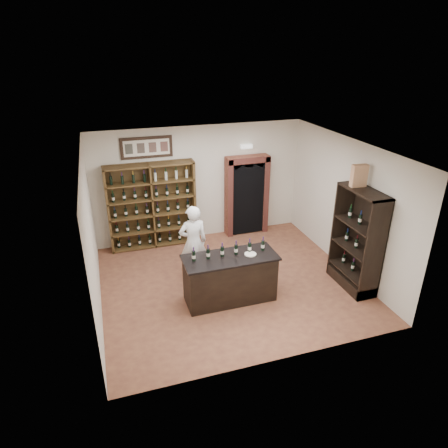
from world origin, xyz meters
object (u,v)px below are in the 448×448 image
Objects in this scene: side_cabinet at (356,254)px; wine_crate at (359,176)px; shopkeeper at (193,242)px; wine_shelf at (152,206)px; tasting_counter at (230,279)px; counter_bottle_0 at (194,256)px.

side_cabinet is 1.69m from wine_crate.
wine_crate is at bearing 159.66° from shopkeeper.
wine_shelf is 5.02m from side_cabinet.
side_cabinet is at bearing -6.28° from tasting_counter.
wine_shelf is 4.85× the size of wine_crate.
shopkeeper is at bearing -71.52° from wine_shelf.
counter_bottle_0 is 0.14× the size of side_cabinet.
tasting_counter is 0.95m from counter_bottle_0.
tasting_counter is at bearing -176.43° from wine_crate.
wine_crate is at bearing -1.53° from tasting_counter.
counter_bottle_0 is (0.38, -2.87, 0.01)m from wine_shelf.
wine_crate is (3.17, -1.17, 1.57)m from shopkeeper.
counter_bottle_0 is at bearing -82.46° from wine_shelf.
wine_shelf is 1.17× the size of tasting_counter.
shopkeeper is at bearing 77.22° from counter_bottle_0.
counter_bottle_0 is 0.66× the size of wine_crate.
counter_bottle_0 is 0.18× the size of shopkeeper.
side_cabinet is 4.85× the size of wine_crate.
side_cabinet reaches higher than counter_bottle_0.
side_cabinet is (3.82, -3.23, -0.35)m from wine_shelf.
side_cabinet is (3.44, -0.36, -0.35)m from counter_bottle_0.
wine_shelf reaches higher than counter_bottle_0.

